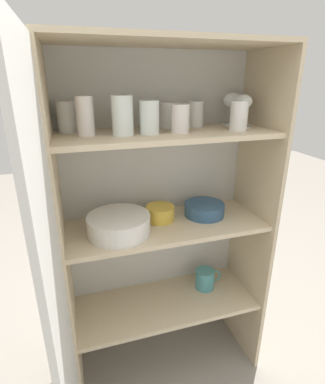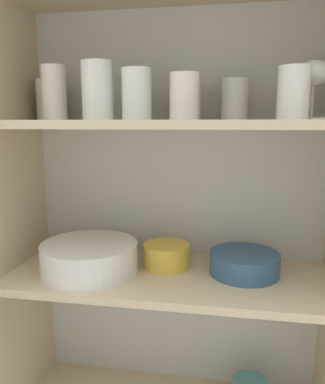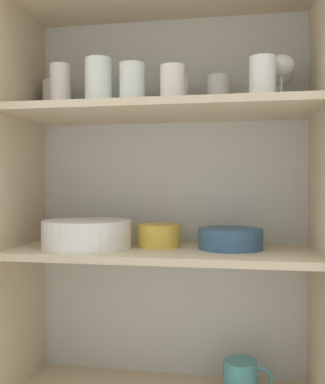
% 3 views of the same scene
% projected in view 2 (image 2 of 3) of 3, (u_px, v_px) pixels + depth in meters
% --- Properties ---
extents(cupboard_back_panel, '(0.88, 0.02, 1.51)m').
position_uv_depth(cupboard_back_panel, '(178.00, 266.00, 1.17)').
color(cupboard_back_panel, silver).
rests_on(cupboard_back_panel, ground_plane).
extents(cupboard_side_left, '(0.02, 0.37, 1.51)m').
position_uv_depth(cupboard_side_left, '(20.00, 279.00, 1.07)').
color(cupboard_side_left, '#CCB793').
rests_on(cupboard_side_left, ground_plane).
extents(shelf_board_middle, '(0.85, 0.33, 0.02)m').
position_uv_depth(shelf_board_middle, '(169.00, 277.00, 0.99)').
color(shelf_board_middle, beige).
extents(shelf_board_upper, '(0.85, 0.33, 0.02)m').
position_uv_depth(shelf_board_upper, '(170.00, 124.00, 0.92)').
color(shelf_board_upper, beige).
extents(tumbler_glass_0, '(0.08, 0.08, 0.14)m').
position_uv_depth(tumbler_glass_0, '(98.00, 91.00, 0.91)').
color(tumbler_glass_0, white).
rests_on(tumbler_glass_0, shelf_board_upper).
extents(tumbler_glass_1, '(0.08, 0.08, 0.10)m').
position_uv_depth(tumbler_glass_1, '(186.00, 101.00, 1.00)').
color(tumbler_glass_1, white).
rests_on(tumbler_glass_1, shelf_board_upper).
extents(tumbler_glass_2, '(0.06, 0.06, 0.14)m').
position_uv_depth(tumbler_glass_2, '(54.00, 93.00, 0.96)').
color(tumbler_glass_2, silver).
rests_on(tumbler_glass_2, shelf_board_upper).
extents(tumbler_glass_3, '(0.07, 0.07, 0.11)m').
position_uv_depth(tumbler_glass_3, '(114.00, 100.00, 1.00)').
color(tumbler_glass_3, white).
rests_on(tumbler_glass_3, shelf_board_upper).
extents(tumbler_glass_4, '(0.07, 0.07, 0.11)m').
position_uv_depth(tumbler_glass_4, '(184.00, 97.00, 0.86)').
color(tumbler_glass_4, silver).
rests_on(tumbler_glass_4, shelf_board_upper).
extents(tumbler_glass_5, '(0.07, 0.07, 0.11)m').
position_uv_depth(tumbler_glass_5, '(293.00, 93.00, 0.81)').
color(tumbler_glass_5, white).
rests_on(tumbler_glass_5, shelf_board_upper).
extents(tumbler_glass_6, '(0.07, 0.07, 0.11)m').
position_uv_depth(tumbler_glass_6, '(235.00, 100.00, 0.97)').
color(tumbler_glass_6, white).
rests_on(tumbler_glass_6, shelf_board_upper).
extents(tumbler_glass_7, '(0.07, 0.07, 0.12)m').
position_uv_depth(tumbler_glass_7, '(137.00, 94.00, 0.89)').
color(tumbler_glass_7, white).
rests_on(tumbler_glass_7, shelf_board_upper).
extents(tumbler_glass_8, '(0.08, 0.08, 0.11)m').
position_uv_depth(tumbler_glass_8, '(50.00, 100.00, 1.07)').
color(tumbler_glass_8, white).
rests_on(tumbler_glass_8, shelf_board_upper).
extents(wine_glass_0, '(0.08, 0.08, 0.13)m').
position_uv_depth(wine_glass_0, '(314.00, 78.00, 0.85)').
color(wine_glass_0, white).
rests_on(wine_glass_0, shelf_board_upper).
extents(wine_glass_1, '(0.08, 0.08, 0.14)m').
position_uv_depth(wine_glass_1, '(306.00, 81.00, 0.94)').
color(wine_glass_1, white).
rests_on(wine_glass_1, shelf_board_upper).
extents(plate_stack_white, '(0.26, 0.26, 0.08)m').
position_uv_depth(plate_stack_white, '(90.00, 258.00, 0.99)').
color(plate_stack_white, silver).
rests_on(plate_stack_white, shelf_board_middle).
extents(mixing_bowl_large, '(0.18, 0.18, 0.06)m').
position_uv_depth(mixing_bowl_large, '(244.00, 262.00, 0.98)').
color(mixing_bowl_large, '#33567A').
rests_on(mixing_bowl_large, shelf_board_middle).
extents(serving_bowl_small, '(0.13, 0.13, 0.07)m').
position_uv_depth(serving_bowl_small, '(167.00, 254.00, 1.03)').
color(serving_bowl_small, gold).
rests_on(serving_bowl_small, shelf_board_middle).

